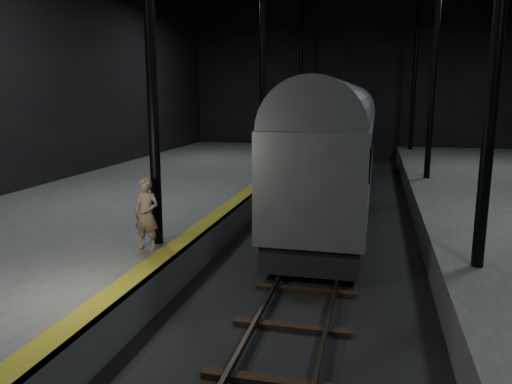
% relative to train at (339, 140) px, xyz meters
% --- Properties ---
extents(ground, '(44.00, 44.00, 0.00)m').
position_rel_train_xyz_m(ground, '(0.00, -5.73, -2.84)').
color(ground, black).
rests_on(ground, ground).
extents(platform_left, '(9.00, 43.80, 1.00)m').
position_rel_train_xyz_m(platform_left, '(-7.50, -5.73, -2.34)').
color(platform_left, '#4A4A48').
rests_on(platform_left, ground).
extents(tactile_strip, '(0.50, 43.80, 0.01)m').
position_rel_train_xyz_m(tactile_strip, '(-3.25, -5.73, -1.83)').
color(tactile_strip, olive).
rests_on(tactile_strip, platform_left).
extents(track, '(2.40, 43.00, 0.24)m').
position_rel_train_xyz_m(track, '(0.00, -5.73, -2.77)').
color(track, '#3F3328').
rests_on(track, ground).
extents(train, '(2.85, 19.02, 5.08)m').
position_rel_train_xyz_m(train, '(0.00, 0.00, 0.00)').
color(train, '#919498').
rests_on(train, ground).
extents(woman, '(0.68, 0.48, 1.76)m').
position_rel_train_xyz_m(woman, '(-3.80, -10.32, -0.96)').
color(woman, '#907458').
rests_on(woman, platform_left).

